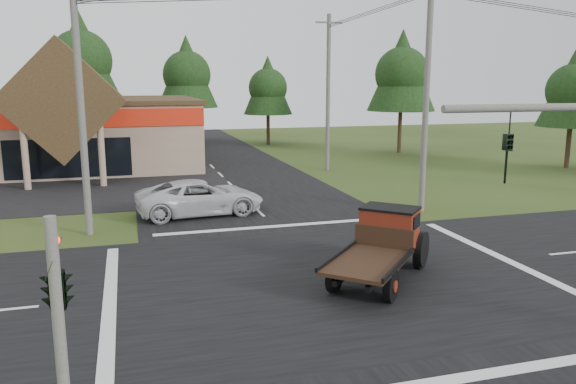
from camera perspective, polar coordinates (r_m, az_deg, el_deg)
name	(u,v)px	position (r m, az deg, el deg)	size (l,w,h in m)	color
ground	(327,278)	(19.17, 4.00, -8.70)	(120.00, 120.00, 0.00)	#2B4217
road_ns	(327,278)	(19.17, 4.00, -8.67)	(12.00, 120.00, 0.02)	black
road_ew	(327,278)	(19.16, 4.00, -8.66)	(120.00, 12.00, 0.02)	black
traffic_signal_corner	(55,265)	(10.12, -22.58, -6.88)	(0.53, 2.48, 4.40)	#595651
utility_pole_nw	(81,109)	(25.00, -20.28, 7.93)	(2.00, 0.30, 10.50)	#595651
utility_pole_ne	(426,94)	(28.70, 13.88, 9.63)	(2.00, 0.30, 11.50)	#595651
utility_pole_n	(328,92)	(41.44, 4.09, 10.10)	(2.00, 0.30, 11.20)	#595651
tree_row_c	(81,57)	(58.07, -20.29, 12.71)	(7.28, 7.28, 13.13)	#332316
tree_row_d	(187,72)	(59.25, -10.25, 11.86)	(6.16, 6.16, 11.11)	#332316
tree_row_e	(268,86)	(58.67, -2.06, 10.73)	(5.04, 5.04, 9.09)	#332316
tree_side_ne	(402,71)	(52.81, 11.50, 11.92)	(6.16, 6.16, 11.11)	#332316
tree_side_e_near	(574,88)	(47.53, 27.04, 9.42)	(5.04, 5.04, 9.09)	#332316
antique_flatbed_truck	(379,247)	(18.78, 9.24, -5.52)	(2.12, 5.55, 2.32)	#631D0E
white_pickup	(200,197)	(28.10, -8.91, -0.53)	(2.88, 6.24, 1.73)	silver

